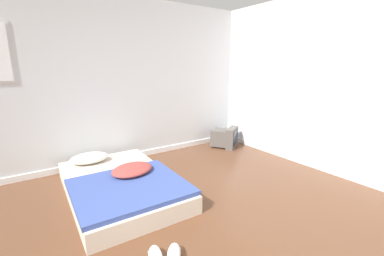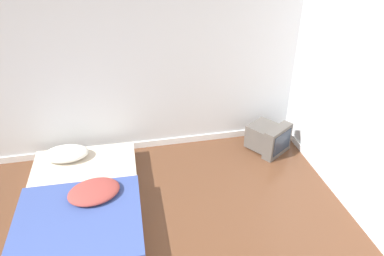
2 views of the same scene
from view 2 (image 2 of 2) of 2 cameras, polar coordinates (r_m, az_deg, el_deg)
The scene contains 3 objects.
wall_back at distance 4.55m, azimuth -18.57°, elevation 9.93°, with size 8.00×0.08×2.60m.
mattress_bed at distance 4.14m, azimuth -16.49°, elevation -10.88°, with size 1.24×1.93×0.35m.
crt_tv at distance 4.98m, azimuth 11.57°, elevation -1.47°, with size 0.59×0.60×0.39m.
Camera 2 is at (0.54, -1.46, 2.81)m, focal length 35.00 mm.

